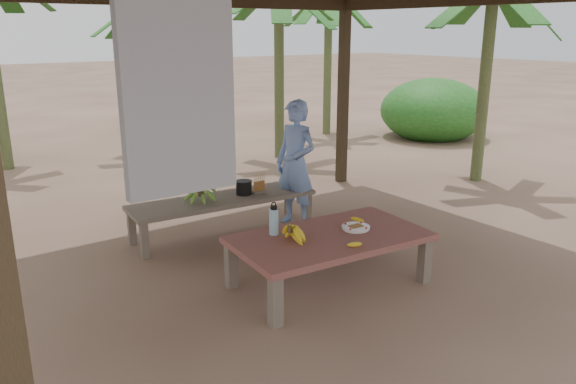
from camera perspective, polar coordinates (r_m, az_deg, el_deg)
ground at (r=5.71m, az=-0.63°, el=-8.02°), size 80.00×80.00×0.00m
work_table at (r=5.28m, az=4.24°, el=-5.05°), size 1.88×1.16×0.50m
bench at (r=6.62m, az=-6.58°, el=-1.04°), size 2.24×0.78×0.45m
ripe_banana_bunch at (r=5.05m, az=0.19°, el=-4.23°), size 0.29×0.26×0.16m
plate at (r=5.42m, az=6.90°, el=-3.61°), size 0.27×0.27×0.04m
loose_banana_front at (r=4.99m, az=6.80°, el=-5.32°), size 0.17×0.07×0.04m
loose_banana_side at (r=5.63m, az=7.06°, el=-2.81°), size 0.10×0.15×0.04m
water_flask at (r=5.22m, az=-1.46°, el=-2.94°), size 0.09×0.09×0.32m
green_banana_stalk at (r=6.45m, az=-8.92°, el=0.56°), size 0.34×0.34×0.36m
cooking_pot at (r=6.70m, az=-4.51°, el=0.43°), size 0.19×0.19×0.16m
skewer_rack at (r=6.72m, az=-2.93°, el=0.87°), size 0.19×0.09×0.24m
woman at (r=6.83m, az=0.78°, el=2.91°), size 0.49×0.63×1.55m
banana_plant_n at (r=11.25m, az=-13.61°, el=17.70°), size 1.80×1.80×3.22m
banana_plant_far at (r=13.03m, az=4.17°, el=18.69°), size 1.80×1.80×3.42m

